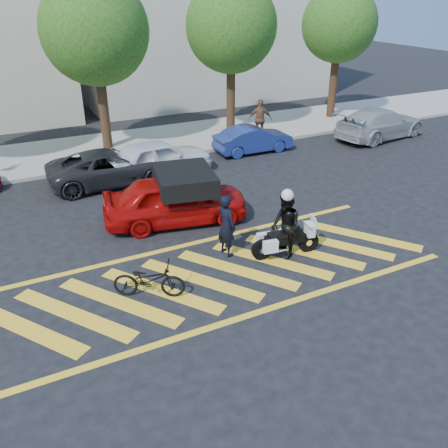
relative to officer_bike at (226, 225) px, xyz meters
name	(u,v)px	position (x,y,z in m)	size (l,w,h in m)	color
ground	(221,274)	(-0.64, -0.92, -0.92)	(90.00, 90.00, 0.00)	black
sidewalk	(108,149)	(-0.64, 11.08, -0.85)	(60.00, 5.00, 0.15)	#9E998E
crosswalk	(219,274)	(-0.68, -0.92, -0.92)	(12.33, 4.00, 0.01)	yellow
building_right	(202,10)	(8.36, 20.08, 4.58)	(16.00, 8.00, 11.00)	beige
tree_center	(98,34)	(-0.51, 11.14, 4.18)	(4.60, 4.60, 7.56)	black
tree_right	(233,30)	(5.99, 11.14, 4.12)	(4.40, 4.40, 7.41)	black
tree_far_right	(340,27)	(12.49, 11.14, 4.02)	(4.00, 4.00, 7.10)	black
officer_bike	(226,225)	(0.00, 0.00, 0.00)	(0.67, 0.44, 1.84)	black
bicycle	(149,280)	(-2.66, -1.01, -0.45)	(0.63, 1.80, 0.95)	black
police_motorcycle	(285,240)	(1.44, -0.84, -0.43)	(2.06, 0.76, 0.91)	black
officer_moto	(285,226)	(1.42, -0.84, 0.03)	(0.93, 0.72, 1.91)	black
red_convertible	(176,200)	(-0.54, 2.58, -0.13)	(1.86, 4.62, 1.57)	#A90907
parked_mid_left	(111,167)	(-1.54, 6.88, -0.25)	(2.22, 4.81, 1.34)	black
parked_mid_right	(159,158)	(0.41, 6.88, -0.18)	(1.76, 4.38, 1.49)	white
parked_right	(253,139)	(5.33, 7.77, -0.31)	(1.29, 3.69, 1.22)	navy
parked_far_right	(380,123)	(12.17, 6.88, -0.17)	(2.10, 5.17, 1.50)	#929498
pedestrian_right	(260,119)	(6.45, 9.08, 0.19)	(1.13, 0.47, 1.92)	brown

